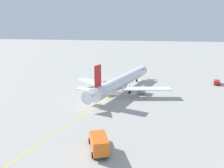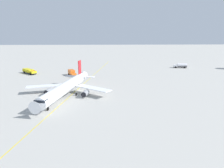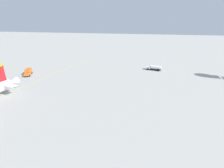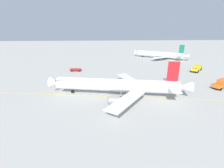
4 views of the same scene
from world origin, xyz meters
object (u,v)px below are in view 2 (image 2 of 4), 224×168
airliner_main (66,88)px  fuel_tanker_truck (181,65)px  fire_tender_truck (29,71)px  catering_truck_truck (72,73)px

airliner_main → fuel_tanker_truck: bearing=145.9°
fire_tender_truck → fuel_tanker_truck: bearing=54.6°
airliner_main → fire_tender_truck: airliner_main is taller
airliner_main → fuel_tanker_truck: (63.23, 60.04, -1.64)m
catering_truck_truck → fire_tender_truck: (-24.50, 6.20, -0.12)m
airliner_main → fuel_tanker_truck: airliner_main is taller
fuel_tanker_truck → catering_truck_truck: bearing=30.8°
catering_truck_truck → fuel_tanker_truck: (66.62, 22.48, -0.10)m
airliner_main → fire_tender_truck: (-27.89, 43.76, -1.66)m
fire_tender_truck → catering_truck_truck: bearing=30.3°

